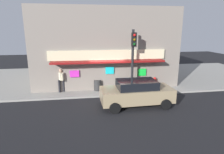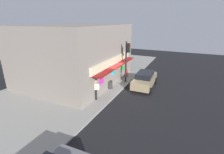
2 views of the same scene
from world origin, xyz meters
TOP-DOWN VIEW (x-y plane):
  - ground_plane at (0.00, 0.00)m, footprint 49.76×49.76m
  - sidewalk at (0.00, 5.40)m, footprint 33.17×10.80m
  - corner_building at (0.12, 5.72)m, footprint 11.34×9.73m
  - traffic_light at (1.76, 0.36)m, footprint 0.32×0.58m
  - fire_hydrant at (3.74, 1.08)m, footprint 0.48×0.24m
  - trash_can at (-0.69, 1.25)m, footprint 0.57×0.57m
  - pedestrian at (-3.35, 1.27)m, footprint 0.51×0.57m
  - potted_plant_by_doorway at (-2.16, 2.94)m, footprint 0.57×0.57m
  - parked_car_tan at (1.47, -1.77)m, footprint 4.45×2.14m

SIDE VIEW (x-z plane):
  - ground_plane at x=0.00m, z-range 0.00..0.00m
  - sidewalk at x=0.00m, z-range 0.00..0.13m
  - trash_can at x=-0.69m, z-range 0.13..0.91m
  - fire_hydrant at x=3.74m, z-range 0.12..1.01m
  - potted_plant_by_doorway at x=-2.16m, z-range 0.18..1.12m
  - parked_car_tan at x=1.47m, z-range 0.03..1.66m
  - pedestrian at x=-3.35m, z-range 0.23..1.95m
  - traffic_light at x=1.76m, z-range 0.78..5.29m
  - corner_building at x=0.12m, z-range 0.13..6.29m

